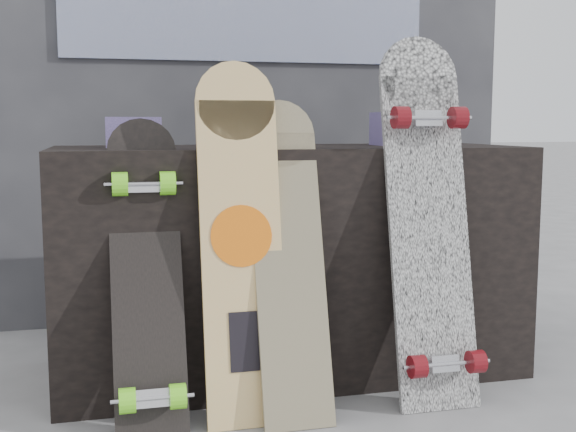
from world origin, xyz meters
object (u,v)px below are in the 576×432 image
object	(u,v)px
vendor_table	(289,260)
skateboard_dark	(147,269)
longboard_geisha	(241,231)
longboard_celtic	(288,249)
longboard_cascadia	(429,212)

from	to	relation	value
vendor_table	skateboard_dark	world-z (taller)	skateboard_dark
vendor_table	longboard_geisha	distance (m)	0.46
longboard_celtic	vendor_table	bearing A→B (deg)	75.45
longboard_celtic	longboard_cascadia	bearing A→B (deg)	1.29
longboard_geisha	skateboard_dark	size ratio (longest dim) A/B	1.19
longboard_geisha	skateboard_dark	xyz separation A→B (m)	(-0.28, 0.01, -0.10)
skateboard_dark	vendor_table	bearing A→B (deg)	33.79
longboard_cascadia	longboard_celtic	bearing A→B (deg)	-178.71
skateboard_dark	longboard_geisha	bearing A→B (deg)	-2.93
longboard_cascadia	skateboard_dark	distance (m)	0.89
vendor_table	longboard_cascadia	bearing A→B (deg)	-44.72
longboard_cascadia	longboard_geisha	bearing A→B (deg)	179.90
longboard_geisha	vendor_table	bearing A→B (deg)	56.36
longboard_geisha	longboard_celtic	distance (m)	0.15
vendor_table	longboard_geisha	bearing A→B (deg)	-123.64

